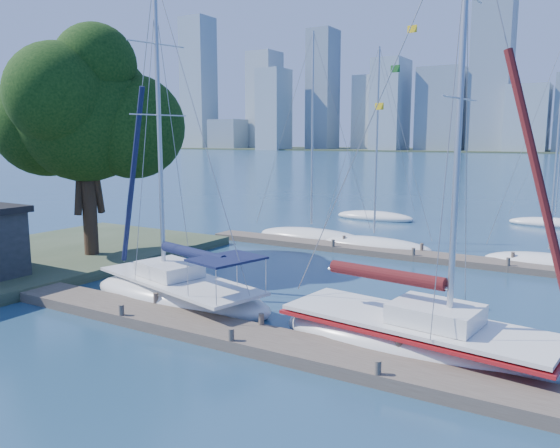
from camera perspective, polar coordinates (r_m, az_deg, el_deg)
The scene contains 12 objects.
ground at distance 18.96m, azimuth -3.47°, elevation -12.35°, with size 700.00×700.00×0.00m, color navy.
near_dock at distance 18.89m, azimuth -3.47°, elevation -11.79°, with size 26.00×2.00×0.40m, color #4E4339.
far_dock at distance 32.29m, azimuth 15.87°, elevation -3.40°, with size 30.00×1.80×0.36m, color #4E4339.
shore at distance 32.89m, azimuth -25.56°, elevation -3.60°, with size 12.00×22.00×0.50m, color #38472D.
tree at distance 31.61m, azimuth -19.76°, elevation 11.21°, with size 9.89×9.00×12.68m.
sailboat_navy at distance 23.33m, azimuth -10.60°, elevation -5.71°, with size 9.52×5.15×14.02m.
sailboat_maroon at distance 18.39m, azimuth 14.05°, elevation -9.81°, with size 9.66×4.16×14.35m.
bg_boat_0 at distance 37.26m, azimuth 3.30°, elevation -1.28°, with size 8.33×4.17×14.13m.
bg_boat_1 at distance 34.81m, azimuth 9.79°, elevation -2.17°, with size 7.60×2.88×12.67m.
bg_boat_3 at distance 32.79m, azimuth 26.24°, elevation -3.65°, with size 6.78×2.93×12.43m.
bg_boat_6 at distance 47.66m, azimuth 9.87°, elevation 0.80°, with size 6.90×2.28×13.95m.
bg_boat_7 at distance 48.44m, azimuth 26.77°, elevation 0.05°, with size 6.91×2.43×10.35m.
Camera 1 is at (10.02, -14.56, 6.86)m, focal length 35.00 mm.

